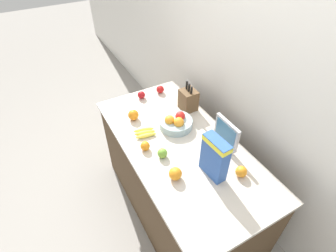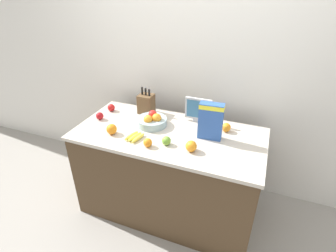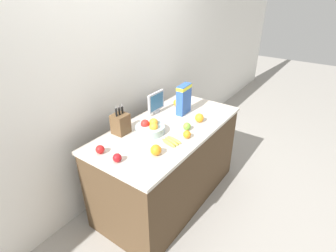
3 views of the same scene
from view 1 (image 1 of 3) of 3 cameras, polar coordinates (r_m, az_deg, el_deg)
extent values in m
plane|color=gray|center=(2.66, 2.07, -17.10)|extent=(14.00, 14.00, 0.00)
cube|color=silver|center=(2.04, 18.21, 11.02)|extent=(9.00, 0.06, 2.60)
cube|color=#4C3823|center=(2.31, 2.32, -11.70)|extent=(1.57, 0.76, 0.83)
cube|color=beige|center=(1.98, 2.65, -4.19)|extent=(1.60, 0.79, 0.03)
cube|color=brown|center=(2.25, 4.45, 5.66)|extent=(0.14, 0.13, 0.18)
cylinder|color=black|center=(2.20, 4.10, 8.86)|extent=(0.02, 0.02, 0.07)
cube|color=silver|center=(2.18, 4.16, 9.93)|extent=(0.01, 0.00, 0.02)
cylinder|color=black|center=(2.18, 4.62, 8.34)|extent=(0.02, 0.02, 0.07)
cube|color=silver|center=(2.16, 4.68, 9.34)|extent=(0.01, 0.00, 0.02)
cylinder|color=black|center=(2.16, 5.14, 7.80)|extent=(0.02, 0.02, 0.06)
cube|color=silver|center=(2.13, 5.21, 8.84)|extent=(0.01, 0.00, 0.03)
cube|color=#B7B7BC|center=(1.99, 12.14, -3.87)|extent=(0.08, 0.03, 0.03)
cube|color=#B7B7BC|center=(1.91, 12.62, -1.45)|extent=(0.24, 0.02, 0.20)
cube|color=#33668C|center=(1.91, 12.31, -1.58)|extent=(0.20, 0.00, 0.16)
cube|color=#2D56A8|center=(1.70, 10.10, -6.80)|extent=(0.20, 0.09, 0.31)
cube|color=yellow|center=(1.60, 10.63, -3.73)|extent=(0.20, 0.09, 0.04)
cylinder|color=#99B2B7|center=(2.09, 1.71, 0.60)|extent=(0.27, 0.27, 0.07)
sphere|color=orange|center=(2.03, 2.36, 0.79)|extent=(0.08, 0.08, 0.08)
sphere|color=red|center=(2.09, 2.69, 2.16)|extent=(0.08, 0.08, 0.08)
sphere|color=orange|center=(2.05, 0.33, 1.31)|extent=(0.08, 0.08, 0.08)
ellipsoid|color=yellow|center=(2.07, -5.32, -0.84)|extent=(0.07, 0.17, 0.03)
ellipsoid|color=yellow|center=(2.04, -5.08, -1.45)|extent=(0.07, 0.17, 0.03)
ellipsoid|color=yellow|center=(2.02, -4.83, -2.08)|extent=(0.06, 0.17, 0.03)
sphere|color=#6B9E33|center=(1.86, -1.23, -5.93)|extent=(0.07, 0.07, 0.07)
sphere|color=red|center=(2.48, -1.72, 7.97)|extent=(0.07, 0.07, 0.07)
sphere|color=#A31419|center=(2.42, -5.82, 6.74)|extent=(0.07, 0.07, 0.07)
sphere|color=orange|center=(1.81, 15.65, -9.53)|extent=(0.08, 0.08, 0.08)
sphere|color=orange|center=(1.73, 1.60, -10.33)|extent=(0.09, 0.09, 0.09)
sphere|color=orange|center=(2.18, -7.55, 2.42)|extent=(0.09, 0.09, 0.09)
sphere|color=orange|center=(1.91, -5.01, -4.35)|extent=(0.07, 0.07, 0.07)
camera|label=2|loc=(1.16, -84.15, -12.03)|focal=28.00mm
camera|label=3|loc=(3.00, -44.65, 27.50)|focal=28.00mm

